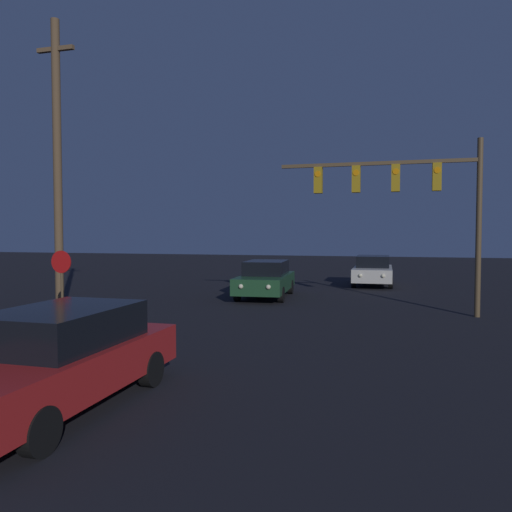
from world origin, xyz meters
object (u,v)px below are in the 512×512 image
car_mid (266,279)px  traffic_signal_mast (409,192)px  stop_sign (62,276)px  car_near (57,358)px  utility_pole (57,164)px  car_far (373,270)px

car_mid → traffic_signal_mast: bearing=147.6°
car_mid → stop_sign: size_ratio=2.17×
car_near → stop_sign: 6.40m
car_near → utility_pole: utility_pole is taller
traffic_signal_mast → utility_pole: utility_pole is taller
car_far → stop_sign: bearing=61.9°
car_near → stop_sign: bearing=-53.9°
traffic_signal_mast → utility_pole: bearing=-165.4°
stop_sign → utility_pole: bearing=128.1°
car_mid → stop_sign: (-3.50, -8.70, 0.74)m
traffic_signal_mast → car_mid: bearing=152.0°
car_mid → traffic_signal_mast: 7.20m
utility_pole → stop_sign: bearing=-51.9°
car_far → car_near: bearing=78.1°
car_far → traffic_signal_mast: bearing=98.3°
stop_sign → utility_pole: 4.93m
car_far → stop_sign: stop_sign is taller
car_far → stop_sign: (-7.66, -14.90, 0.74)m
utility_pole → car_mid: bearing=46.5°
utility_pole → car_near: bearing=-53.2°
car_mid → utility_pole: utility_pole is taller
car_near → traffic_signal_mast: traffic_signal_mast is taller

